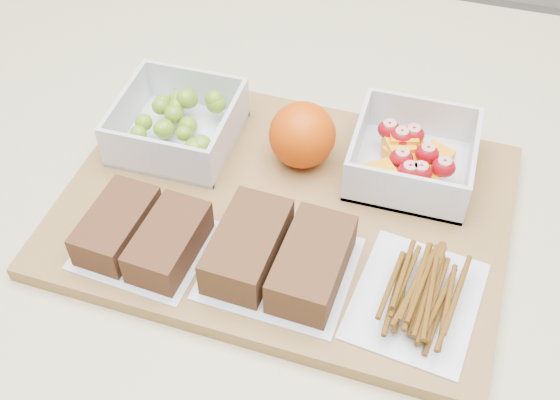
# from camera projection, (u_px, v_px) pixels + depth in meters

# --- Properties ---
(cutting_board) EXTENTS (0.43, 0.31, 0.02)m
(cutting_board) POSITION_uv_depth(u_px,v_px,m) (284.00, 210.00, 0.68)
(cutting_board) COLOR olive
(cutting_board) RESTS_ON counter
(grape_container) EXTENTS (0.12, 0.12, 0.05)m
(grape_container) POSITION_uv_depth(u_px,v_px,m) (179.00, 124.00, 0.72)
(grape_container) COLOR silver
(grape_container) RESTS_ON cutting_board
(fruit_container) EXTENTS (0.12, 0.12, 0.05)m
(fruit_container) POSITION_uv_depth(u_px,v_px,m) (412.00, 158.00, 0.69)
(fruit_container) COLOR silver
(fruit_container) RESTS_ON cutting_board
(orange) EXTENTS (0.07, 0.07, 0.07)m
(orange) POSITION_uv_depth(u_px,v_px,m) (302.00, 135.00, 0.69)
(orange) COLOR #CC4404
(orange) RESTS_ON cutting_board
(sandwich_bag_left) EXTENTS (0.12, 0.11, 0.03)m
(sandwich_bag_left) POSITION_uv_depth(u_px,v_px,m) (143.00, 234.00, 0.62)
(sandwich_bag_left) COLOR silver
(sandwich_bag_left) RESTS_ON cutting_board
(sandwich_bag_center) EXTENTS (0.13, 0.12, 0.04)m
(sandwich_bag_center) POSITION_uv_depth(u_px,v_px,m) (280.00, 256.00, 0.60)
(sandwich_bag_center) COLOR silver
(sandwich_bag_center) RESTS_ON cutting_board
(pretzel_bag) EXTENTS (0.12, 0.13, 0.03)m
(pretzel_bag) POSITION_uv_depth(u_px,v_px,m) (418.00, 292.00, 0.59)
(pretzel_bag) COLOR silver
(pretzel_bag) RESTS_ON cutting_board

